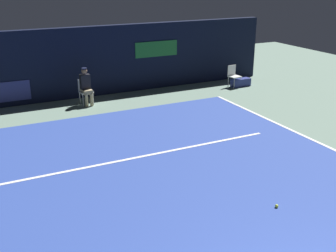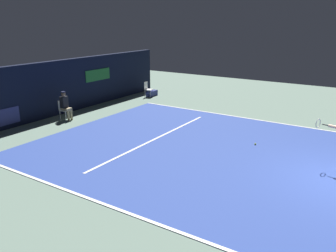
{
  "view_description": "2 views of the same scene",
  "coord_description": "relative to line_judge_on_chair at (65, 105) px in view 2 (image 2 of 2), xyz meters",
  "views": [
    {
      "loc": [
        -3.77,
        -2.27,
        4.48
      ],
      "look_at": [
        0.45,
        6.27,
        0.99
      ],
      "focal_mm": 45.24,
      "sensor_mm": 36.0,
      "label": 1
    },
    {
      "loc": [
        -10.43,
        -0.43,
        4.46
      ],
      "look_at": [
        -0.31,
        6.11,
        0.75
      ],
      "focal_mm": 37.15,
      "sensor_mm": 36.0,
      "label": 2
    }
  ],
  "objects": [
    {
      "name": "equipment_bag",
      "position": [
        6.43,
        -0.31,
        -0.53
      ],
      "size": [
        0.85,
        0.36,
        0.32
      ],
      "primitive_type": "cube",
      "rotation": [
        0.0,
        0.0,
        0.04
      ],
      "color": "navy",
      "rests_on": "ground"
    },
    {
      "name": "ground_plane",
      "position": [
        -0.04,
        -7.11,
        -0.69
      ],
      "size": [
        30.9,
        30.9,
        0.0
      ],
      "primitive_type": "plane",
      "color": "slate"
    },
    {
      "name": "line_judge_on_chair",
      "position": [
        0.0,
        0.0,
        0.0
      ],
      "size": [
        0.47,
        0.55,
        1.32
      ],
      "color": "white",
      "rests_on": "ground"
    },
    {
      "name": "line_sideline_left",
      "position": [
        4.74,
        -7.11,
        -0.67
      ],
      "size": [
        0.1,
        11.71,
        0.01
      ],
      "primitive_type": "cube",
      "color": "white",
      "rests_on": "court_surface"
    },
    {
      "name": "back_wall",
      "position": [
        -0.04,
        1.09,
        0.61
      ],
      "size": [
        16.09,
        0.33,
        2.6
      ],
      "color": "black",
      "rests_on": "ground"
    },
    {
      "name": "court_surface",
      "position": [
        -0.04,
        -7.11,
        -0.68
      ],
      "size": [
        9.66,
        11.71,
        0.01
      ],
      "primitive_type": "cube",
      "color": "#2D479E",
      "rests_on": "ground"
    },
    {
      "name": "line_service",
      "position": [
        -0.04,
        -5.06,
        -0.67
      ],
      "size": [
        7.54,
        0.1,
        0.01
      ],
      "primitive_type": "cube",
      "color": "white",
      "rests_on": "court_surface"
    },
    {
      "name": "tennis_ball",
      "position": [
        1.44,
        -8.55,
        -0.64
      ],
      "size": [
        0.07,
        0.07,
        0.07
      ],
      "primitive_type": "sphere",
      "color": "#CCE033",
      "rests_on": "court_surface"
    },
    {
      "name": "courtside_chair_near",
      "position": [
        6.1,
        -0.24,
        -0.18
      ],
      "size": [
        0.5,
        0.48,
        0.88
      ],
      "color": "white",
      "rests_on": "ground"
    },
    {
      "name": "line_sideline_right",
      "position": [
        -4.82,
        -7.11,
        -0.67
      ],
      "size": [
        0.1,
        11.71,
        0.01
      ],
      "primitive_type": "cube",
      "color": "white",
      "rests_on": "court_surface"
    }
  ]
}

